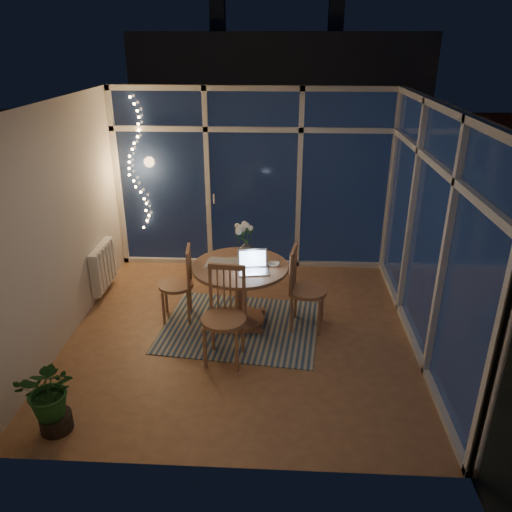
# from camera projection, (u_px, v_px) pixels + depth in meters

# --- Properties ---
(floor) EXTENTS (4.00, 4.00, 0.00)m
(floor) POSITION_uv_depth(u_px,v_px,m) (244.00, 333.00, 5.85)
(floor) COLOR brown
(floor) RESTS_ON ground
(ceiling) EXTENTS (4.00, 4.00, 0.00)m
(ceiling) POSITION_uv_depth(u_px,v_px,m) (241.00, 103.00, 4.80)
(ceiling) COLOR silver
(ceiling) RESTS_ON wall_back
(wall_back) EXTENTS (4.00, 0.04, 2.60)m
(wall_back) POSITION_uv_depth(u_px,v_px,m) (254.00, 180.00, 7.16)
(wall_back) COLOR beige
(wall_back) RESTS_ON floor
(wall_front) EXTENTS (4.00, 0.04, 2.60)m
(wall_front) POSITION_uv_depth(u_px,v_px,m) (220.00, 330.00, 3.50)
(wall_front) COLOR beige
(wall_front) RESTS_ON floor
(wall_left) EXTENTS (0.04, 4.00, 2.60)m
(wall_left) POSITION_uv_depth(u_px,v_px,m) (60.00, 226.00, 5.43)
(wall_left) COLOR beige
(wall_left) RESTS_ON floor
(wall_right) EXTENTS (0.04, 4.00, 2.60)m
(wall_right) POSITION_uv_depth(u_px,v_px,m) (432.00, 233.00, 5.23)
(wall_right) COLOR beige
(wall_right) RESTS_ON floor
(window_wall_back) EXTENTS (4.00, 0.10, 2.60)m
(window_wall_back) POSITION_uv_depth(u_px,v_px,m) (253.00, 181.00, 7.12)
(window_wall_back) COLOR silver
(window_wall_back) RESTS_ON floor
(window_wall_right) EXTENTS (0.10, 4.00, 2.60)m
(window_wall_right) POSITION_uv_depth(u_px,v_px,m) (429.00, 233.00, 5.23)
(window_wall_right) COLOR silver
(window_wall_right) RESTS_ON floor
(radiator) EXTENTS (0.10, 0.70, 0.58)m
(radiator) POSITION_uv_depth(u_px,v_px,m) (103.00, 266.00, 6.61)
(radiator) COLOR silver
(radiator) RESTS_ON wall_left
(fairy_lights) EXTENTS (0.24, 0.10, 1.85)m
(fairy_lights) POSITION_uv_depth(u_px,v_px,m) (136.00, 165.00, 7.04)
(fairy_lights) COLOR #F4AD61
(fairy_lights) RESTS_ON window_wall_back
(garden_patio) EXTENTS (12.00, 6.00, 0.10)m
(garden_patio) POSITION_uv_depth(u_px,v_px,m) (286.00, 206.00, 10.42)
(garden_patio) COLOR black
(garden_patio) RESTS_ON ground
(garden_fence) EXTENTS (11.00, 0.08, 1.80)m
(garden_fence) POSITION_uv_depth(u_px,v_px,m) (263.00, 155.00, 10.52)
(garden_fence) COLOR #3E2416
(garden_fence) RESTS_ON ground
(neighbour_roof) EXTENTS (7.00, 3.00, 2.20)m
(neighbour_roof) POSITION_uv_depth(u_px,v_px,m) (280.00, 79.00, 12.72)
(neighbour_roof) COLOR #353840
(neighbour_roof) RESTS_ON ground
(garden_shrubs) EXTENTS (0.90, 0.90, 0.90)m
(garden_shrubs) POSITION_uv_depth(u_px,v_px,m) (213.00, 206.00, 8.82)
(garden_shrubs) COLOR black
(garden_shrubs) RESTS_ON ground
(rug) EXTENTS (1.97, 1.65, 0.01)m
(rug) POSITION_uv_depth(u_px,v_px,m) (240.00, 326.00, 5.98)
(rug) COLOR #B9B397
(rug) RESTS_ON floor
(dining_table) EXTENTS (1.23, 1.23, 0.76)m
(dining_table) POSITION_uv_depth(u_px,v_px,m) (241.00, 295.00, 5.92)
(dining_table) COLOR #976844
(dining_table) RESTS_ON floor
(chair_left) EXTENTS (0.49, 0.49, 0.95)m
(chair_left) POSITION_uv_depth(u_px,v_px,m) (176.00, 283.00, 5.98)
(chair_left) COLOR #976844
(chair_left) RESTS_ON floor
(chair_right) EXTENTS (0.54, 0.54, 1.01)m
(chair_right) POSITION_uv_depth(u_px,v_px,m) (308.00, 289.00, 5.79)
(chair_right) COLOR #976844
(chair_right) RESTS_ON floor
(chair_front) EXTENTS (0.54, 0.54, 1.06)m
(chair_front) POSITION_uv_depth(u_px,v_px,m) (224.00, 317.00, 5.15)
(chair_front) COLOR #976844
(chair_front) RESTS_ON floor
(laptop) EXTENTS (0.38, 0.33, 0.25)m
(laptop) POSITION_uv_depth(u_px,v_px,m) (254.00, 262.00, 5.55)
(laptop) COLOR silver
(laptop) RESTS_ON dining_table
(flower_vase) EXTENTS (0.22, 0.22, 0.21)m
(flower_vase) POSITION_uv_depth(u_px,v_px,m) (246.00, 248.00, 5.97)
(flower_vase) COLOR silver
(flower_vase) RESTS_ON dining_table
(bowl) EXTENTS (0.17, 0.17, 0.04)m
(bowl) POSITION_uv_depth(u_px,v_px,m) (274.00, 264.00, 5.75)
(bowl) COLOR white
(bowl) RESTS_ON dining_table
(newspapers) EXTENTS (0.40, 0.33, 0.02)m
(newspapers) POSITION_uv_depth(u_px,v_px,m) (221.00, 264.00, 5.79)
(newspapers) COLOR silver
(newspapers) RESTS_ON dining_table
(phone) EXTENTS (0.11, 0.07, 0.01)m
(phone) POSITION_uv_depth(u_px,v_px,m) (240.00, 269.00, 5.67)
(phone) COLOR black
(phone) RESTS_ON dining_table
(potted_plant) EXTENTS (0.57, 0.51, 0.76)m
(potted_plant) POSITION_uv_depth(u_px,v_px,m) (51.00, 395.00, 4.27)
(potted_plant) COLOR #1A491C
(potted_plant) RESTS_ON floor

